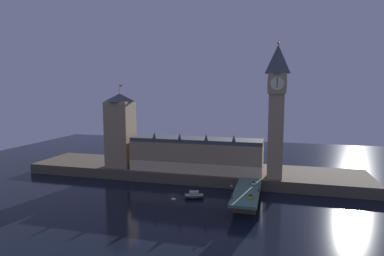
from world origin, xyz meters
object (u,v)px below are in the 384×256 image
at_px(street_lamp_near, 231,190).
at_px(boat_upstream, 194,196).
at_px(pedestrian_near_rail, 232,196).
at_px(pedestrian_mid_walk, 258,189).
at_px(car_southbound_trail, 254,183).
at_px(victoria_tower, 120,130).
at_px(street_lamp_mid, 259,183).
at_px(clock_tower, 276,107).
at_px(car_southbound_lead, 251,197).

relative_size(street_lamp_near, boat_upstream, 0.55).
relative_size(pedestrian_near_rail, pedestrian_mid_walk, 0.92).
xyz_separation_m(car_southbound_trail, street_lamp_near, (-8.66, -25.95, 3.43)).
bearing_deg(pedestrian_mid_walk, victoria_tower, 159.40).
xyz_separation_m(pedestrian_near_rail, boat_upstream, (-22.48, 15.24, -6.78)).
bearing_deg(street_lamp_mid, clock_tower, 76.93).
relative_size(clock_tower, boat_upstream, 6.55).
bearing_deg(street_lamp_near, boat_upstream, 143.06).
xyz_separation_m(clock_tower, street_lamp_mid, (-7.15, -30.79, -36.51)).
xyz_separation_m(victoria_tower, pedestrian_mid_walk, (92.74, -34.86, -22.65)).
distance_m(clock_tower, pedestrian_mid_walk, 50.88).
bearing_deg(victoria_tower, car_southbound_lead, -26.90).
bearing_deg(street_lamp_mid, street_lamp_near, -128.74).
relative_size(pedestrian_mid_walk, street_lamp_mid, 0.29).
xyz_separation_m(victoria_tower, pedestrian_near_rail, (81.73, -47.81, -22.74)).
xyz_separation_m(clock_tower, street_lamp_near, (-18.95, -45.51, -36.33)).
relative_size(clock_tower, car_southbound_lead, 19.51).
relative_size(car_southbound_lead, street_lamp_mid, 0.63).
height_order(car_southbound_trail, boat_upstream, car_southbound_trail).
distance_m(clock_tower, boat_upstream, 68.31).
bearing_deg(victoria_tower, clock_tower, -2.09).
xyz_separation_m(clock_tower, pedestrian_mid_walk, (-7.55, -31.20, -39.48)).
xyz_separation_m(victoria_tower, boat_upstream, (59.25, -32.57, -29.52)).
relative_size(car_southbound_lead, boat_upstream, 0.34).
height_order(victoria_tower, car_southbound_trail, victoria_tower).
height_order(street_lamp_near, boat_upstream, street_lamp_near).
bearing_deg(clock_tower, street_lamp_near, -112.61).
relative_size(clock_tower, street_lamp_near, 11.80).
bearing_deg(street_lamp_near, car_southbound_trail, 71.55).
relative_size(street_lamp_near, street_lamp_mid, 1.05).
bearing_deg(street_lamp_near, street_lamp_mid, 51.26).
distance_m(pedestrian_mid_walk, boat_upstream, 34.26).
height_order(car_southbound_trail, pedestrian_mid_walk, pedestrian_mid_walk).
height_order(clock_tower, pedestrian_mid_walk, clock_tower).
xyz_separation_m(victoria_tower, car_southbound_trail, (89.99, -23.22, -22.94)).
distance_m(pedestrian_near_rail, street_lamp_near, 3.53).
distance_m(victoria_tower, street_lamp_mid, 101.24).
height_order(street_lamp_near, street_lamp_mid, street_lamp_near).
distance_m(car_southbound_trail, street_lamp_near, 27.57).
distance_m(car_southbound_lead, car_southbound_trail, 22.44).
height_order(clock_tower, street_lamp_mid, clock_tower).
relative_size(car_southbound_trail, street_lamp_mid, 0.74).
distance_m(car_southbound_trail, pedestrian_near_rail, 25.94).
height_order(victoria_tower, boat_upstream, victoria_tower).
distance_m(car_southbound_lead, street_lamp_mid, 12.10).
bearing_deg(car_southbound_trail, pedestrian_near_rail, -108.56).
bearing_deg(boat_upstream, car_southbound_lead, -23.07).
bearing_deg(street_lamp_near, victoria_tower, 148.85).
distance_m(victoria_tower, car_southbound_lead, 103.49).
bearing_deg(car_southbound_lead, pedestrian_mid_walk, 75.70).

